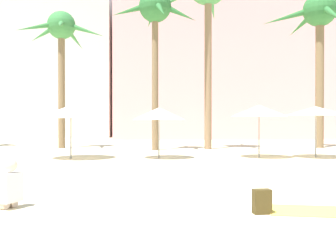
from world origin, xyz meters
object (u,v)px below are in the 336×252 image
object	(u,v)px
palm_tree_right	(155,16)
beach_towel	(312,211)
person_far_right	(3,191)
palm_tree_far_right	(61,36)
palm_tree_center	(319,23)
cafe_umbrella_6	(316,111)
cafe_umbrella_0	(159,114)
backpack	(262,202)
cafe_umbrella_1	(259,111)
cafe_umbrella_5	(71,112)

from	to	relation	value
palm_tree_right	beach_towel	world-z (taller)	palm_tree_right
beach_towel	person_far_right	world-z (taller)	person_far_right
palm_tree_right	palm_tree_far_right	world-z (taller)	palm_tree_right
palm_tree_center	palm_tree_far_right	size ratio (longest dim) A/B	1.14
palm_tree_right	beach_towel	bearing A→B (deg)	-80.66
cafe_umbrella_6	person_far_right	distance (m)	13.75
palm_tree_far_right	cafe_umbrella_0	world-z (taller)	palm_tree_far_right
backpack	person_far_right	world-z (taller)	person_far_right
palm_tree_center	palm_tree_right	bearing A→B (deg)	-171.46
palm_tree_right	palm_tree_center	bearing A→B (deg)	8.54
palm_tree_far_right	cafe_umbrella_1	bearing A→B (deg)	-34.00
person_far_right	cafe_umbrella_6	bearing A→B (deg)	-110.02
backpack	cafe_umbrella_0	bearing A→B (deg)	3.43
person_far_right	cafe_umbrella_0	bearing A→B (deg)	-81.43
palm_tree_center	cafe_umbrella_5	world-z (taller)	palm_tree_center
person_far_right	palm_tree_center	bearing A→B (deg)	-102.64
beach_towel	cafe_umbrella_5	bearing A→B (deg)	121.34
palm_tree_center	cafe_umbrella_6	bearing A→B (deg)	-115.49
cafe_umbrella_0	cafe_umbrella_6	size ratio (longest dim) A/B	0.87
palm_tree_right	cafe_umbrella_6	xyz separation A→B (m)	(6.91, -4.91, -5.36)
palm_tree_right	palm_tree_far_right	size ratio (longest dim) A/B	1.08
cafe_umbrella_6	palm_tree_center	bearing A→B (deg)	64.51
palm_tree_right	beach_towel	size ratio (longest dim) A/B	5.85
cafe_umbrella_1	backpack	xyz separation A→B (m)	(-2.95, -10.20, -1.85)
cafe_umbrella_6	backpack	world-z (taller)	cafe_umbrella_6
palm_tree_center	backpack	distance (m)	19.86
palm_tree_center	cafe_umbrella_0	bearing A→B (deg)	-147.56
cafe_umbrella_0	beach_towel	size ratio (longest dim) A/B	1.50
palm_tree_center	cafe_umbrella_5	bearing A→B (deg)	-155.47
palm_tree_far_right	cafe_umbrella_6	xyz separation A→B (m)	(12.47, -6.96, -4.63)
beach_towel	person_far_right	bearing A→B (deg)	173.68
palm_tree_right	cafe_umbrella_6	size ratio (longest dim) A/B	3.39
backpack	palm_tree_center	bearing A→B (deg)	-31.96
cafe_umbrella_6	beach_towel	distance (m)	11.04
cafe_umbrella_0	cafe_umbrella_5	xyz separation A→B (m)	(-3.75, 0.06, 0.09)
cafe_umbrella_0	cafe_umbrella_1	xyz separation A→B (m)	(4.39, 0.09, 0.13)
cafe_umbrella_0	person_far_right	world-z (taller)	cafe_umbrella_0
backpack	person_far_right	size ratio (longest dim) A/B	0.39
cafe_umbrella_5	beach_towel	distance (m)	11.95
palm_tree_right	cafe_umbrella_5	world-z (taller)	palm_tree_right
cafe_umbrella_0	cafe_umbrella_5	distance (m)	3.75
palm_tree_center	cafe_umbrella_0	world-z (taller)	palm_tree_center
palm_tree_center	cafe_umbrella_0	distance (m)	13.01
palm_tree_far_right	cafe_umbrella_1	xyz separation A→B (m)	(10.01, -6.75, -4.62)
cafe_umbrella_0	backpack	distance (m)	10.36
palm_tree_right	cafe_umbrella_0	size ratio (longest dim) A/B	3.90
palm_tree_far_right	cafe_umbrella_5	world-z (taller)	palm_tree_far_right
palm_tree_right	backpack	size ratio (longest dim) A/B	21.07
palm_tree_center	palm_tree_far_right	world-z (taller)	palm_tree_center
palm_tree_right	beach_towel	distance (m)	16.72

